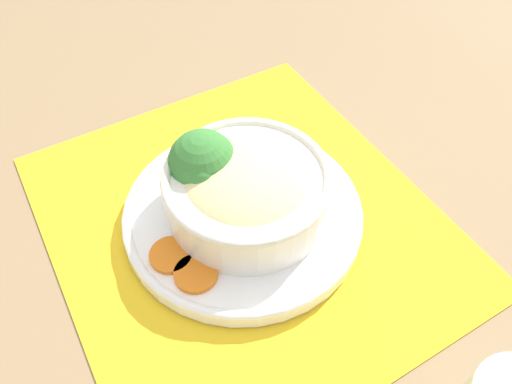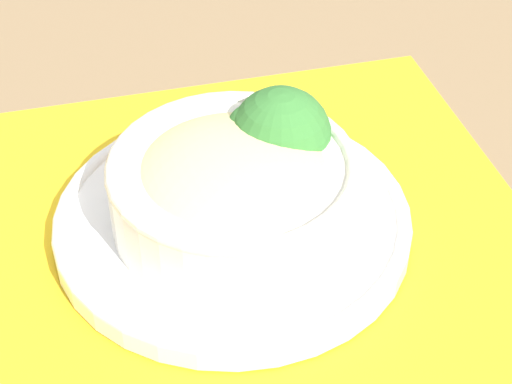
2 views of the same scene
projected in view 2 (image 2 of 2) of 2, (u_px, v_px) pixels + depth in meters
ground_plane at (233, 234)px, 0.67m from camera, size 4.00×4.00×0.00m
placemat at (233, 232)px, 0.67m from camera, size 0.48×0.43×0.00m
plate at (233, 220)px, 0.66m from camera, size 0.28×0.28×0.02m
bowl at (235, 185)px, 0.63m from camera, size 0.19×0.19×0.07m
broccoli_floret at (280, 136)px, 0.66m from camera, size 0.08×0.08×0.09m
carrot_slice_near at (187, 142)px, 0.73m from camera, size 0.05×0.05×0.01m
carrot_slice_middle at (149, 157)px, 0.71m from camera, size 0.05×0.05×0.01m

